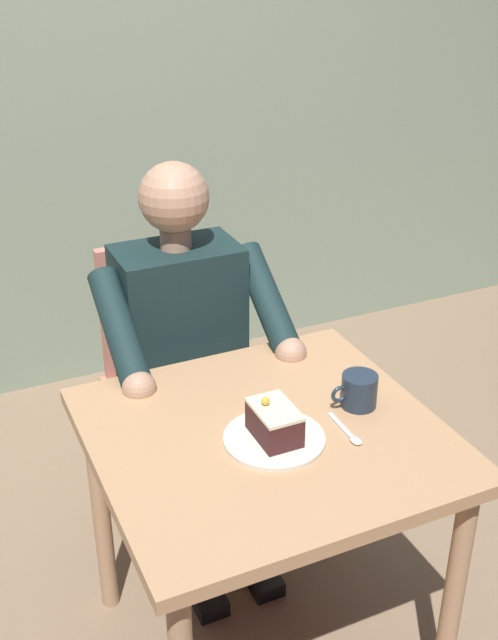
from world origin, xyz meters
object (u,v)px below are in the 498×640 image
chair (172,371)px  dessert_spoon (349,433)px  cake_slice (274,422)px  seated_person (190,361)px  coffee_cup (359,390)px  dining_table (266,465)px

chair → dessert_spoon: size_ratio=6.41×
cake_slice → dessert_spoon: size_ratio=0.94×
dessert_spoon → seated_person: bearing=-74.6°
seated_person → cake_slice: bearing=89.9°
chair → coffee_cup: 0.78m
dining_table → coffee_cup: size_ratio=6.52×
seated_person → dessert_spoon: 0.64m
coffee_cup → dessert_spoon: bearing=49.3°
dining_table → cake_slice: (0.00, 0.04, 0.15)m
chair → dining_table: bearing=90.0°
chair → cake_slice: size_ratio=6.79×
coffee_cup → dessert_spoon: 0.14m
coffee_cup → dessert_spoon: coffee_cup is taller
chair → coffee_cup: bearing=110.3°
coffee_cup → chair: bearing=-69.7°
coffee_cup → dessert_spoon: size_ratio=0.87×
coffee_cup → seated_person: bearing=-63.6°
cake_slice → dessert_spoon: bearing=162.3°
seated_person → coffee_cup: bearing=116.4°
chair → dessert_spoon: 0.84m
dining_table → seated_person: seated_person is taller
chair → seated_person: seated_person is taller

